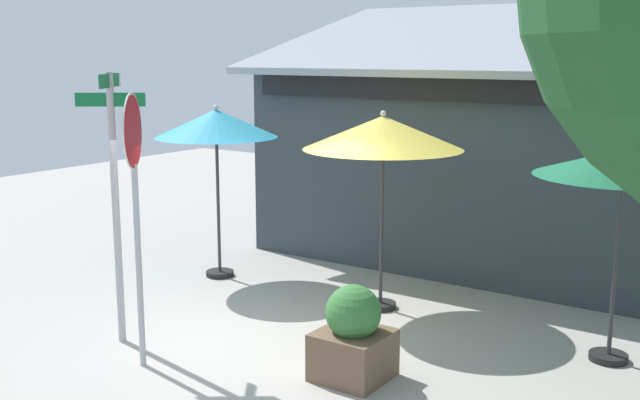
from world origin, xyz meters
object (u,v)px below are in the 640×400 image
Objects in this scene: street_sign_post at (115,183)px; patio_umbrella_forest_green_right at (623,166)px; sidewalk_planter at (353,337)px; patio_umbrella_teal_left at (216,125)px; stop_sign at (135,176)px; patio_umbrella_mustard_center at (383,134)px.

street_sign_post is 5.83m from patio_umbrella_forest_green_right.
patio_umbrella_forest_green_right is 2.40× the size of sidewalk_planter.
patio_umbrella_forest_green_right is at bearing 0.04° from patio_umbrella_teal_left.
street_sign_post is 1.06× the size of stop_sign.
patio_umbrella_forest_green_right is (5.11, 2.79, 0.30)m from street_sign_post.
street_sign_post reaches higher than patio_umbrella_forest_green_right.
patio_umbrella_mustard_center is at bearing 113.05° from sidewalk_planter.
patio_umbrella_mustard_center is 1.08× the size of patio_umbrella_forest_green_right.
sidewalk_planter is at bearing -66.95° from patio_umbrella_mustard_center.
street_sign_post is 3.54m from patio_umbrella_mustard_center.
sidewalk_planter is at bearing -136.02° from patio_umbrella_forest_green_right.
stop_sign is at bearing -143.81° from patio_umbrella_forest_green_right.
sidewalk_planter is (-2.18, -2.10, -1.80)m from patio_umbrella_forest_green_right.
sidewalk_planter is (2.15, 1.07, -1.71)m from stop_sign.
patio_umbrella_forest_green_right is at bearing -1.87° from patio_umbrella_mustard_center.
patio_umbrella_mustard_center is 3.09m from sidewalk_planter.
patio_umbrella_teal_left is at bearing 151.34° from sidewalk_planter.
patio_umbrella_mustard_center is (2.00, 2.89, 0.45)m from street_sign_post.
patio_umbrella_teal_left is 0.99× the size of patio_umbrella_mustard_center.
street_sign_post is at bearing -151.34° from patio_umbrella_forest_green_right.
patio_umbrella_mustard_center is at bearing 55.40° from street_sign_post.
stop_sign is (0.78, -0.38, 0.20)m from street_sign_post.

